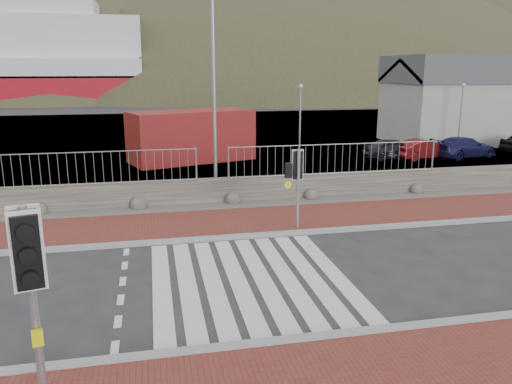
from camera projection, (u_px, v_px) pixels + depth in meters
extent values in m
plane|color=#28282B|center=(250.00, 279.00, 12.03)|extent=(220.00, 220.00, 0.00)
cube|color=brown|center=(223.00, 223.00, 16.29)|extent=(40.00, 3.00, 0.08)
cube|color=gray|center=(282.00, 342.00, 9.17)|extent=(40.00, 0.25, 0.12)
cube|color=gray|center=(230.00, 237.00, 14.87)|extent=(40.00, 0.25, 0.12)
cube|color=silver|center=(162.00, 287.00, 11.61)|extent=(0.42, 5.60, 0.01)
cube|color=silver|center=(187.00, 284.00, 11.73)|extent=(0.42, 5.60, 0.01)
cube|color=silver|center=(213.00, 282.00, 11.85)|extent=(0.42, 5.60, 0.01)
cube|color=silver|center=(238.00, 280.00, 11.97)|extent=(0.42, 5.60, 0.01)
cube|color=silver|center=(262.00, 278.00, 12.09)|extent=(0.42, 5.60, 0.01)
cube|color=silver|center=(286.00, 276.00, 12.21)|extent=(0.42, 5.60, 0.01)
cube|color=silver|center=(309.00, 274.00, 12.33)|extent=(0.42, 5.60, 0.01)
cube|color=silver|center=(332.00, 272.00, 12.45)|extent=(0.42, 5.60, 0.01)
cube|color=#59544C|center=(215.00, 207.00, 18.20)|extent=(40.00, 1.50, 0.06)
cube|color=#49423C|center=(213.00, 191.00, 18.86)|extent=(40.00, 0.60, 0.90)
cylinder|color=gray|center=(75.00, 153.00, 17.36)|extent=(8.40, 0.04, 0.04)
cylinder|color=gray|center=(196.00, 165.00, 18.34)|extent=(0.07, 0.07, 1.20)
cylinder|color=gray|center=(336.00, 144.00, 19.27)|extent=(8.40, 0.04, 0.04)
cylinder|color=gray|center=(228.00, 164.00, 18.58)|extent=(0.07, 0.07, 1.20)
cylinder|color=gray|center=(433.00, 156.00, 20.26)|extent=(0.07, 0.07, 1.20)
cube|color=#4C4C4F|center=(180.00, 134.00, 38.53)|extent=(120.00, 40.00, 0.50)
cube|color=#3F4C54|center=(165.00, 104.00, 71.78)|extent=(220.00, 50.00, 0.05)
cube|color=silver|center=(33.00, 39.00, 70.78)|extent=(30.00, 12.00, 6.00)
cube|color=silver|center=(30.00, 10.00, 69.82)|extent=(18.00, 10.00, 2.50)
cube|color=#9E9E99|center=(478.00, 113.00, 34.44)|extent=(12.00, 6.00, 4.00)
cube|color=#4C4C51|center=(482.00, 69.00, 33.75)|extent=(12.20, 6.20, 1.80)
ellipsoid|color=#343821|center=(88.00, 200.00, 97.35)|extent=(106.40, 68.40, 76.00)
ellipsoid|color=#343821|center=(308.00, 216.00, 107.76)|extent=(140.00, 90.00, 100.00)
ellipsoid|color=#343821|center=(494.00, 180.00, 115.30)|extent=(112.00, 72.00, 80.00)
cylinder|color=gray|center=(34.00, 309.00, 7.21)|extent=(0.12, 0.12, 3.11)
cube|color=yellow|center=(37.00, 334.00, 7.30)|extent=(0.17, 0.12, 0.24)
cube|color=black|center=(27.00, 248.00, 6.98)|extent=(0.50, 0.37, 1.17)
sphere|color=#0CE53F|center=(30.00, 270.00, 7.06)|extent=(0.17, 0.17, 0.17)
cylinder|color=gray|center=(298.00, 190.00, 15.44)|extent=(0.10, 0.10, 2.56)
cube|color=yellow|center=(298.00, 200.00, 15.52)|extent=(0.13, 0.08, 0.20)
cube|color=black|center=(299.00, 166.00, 15.26)|extent=(0.37, 0.23, 0.96)
sphere|color=#0CE53F|center=(298.00, 174.00, 15.32)|extent=(0.14, 0.14, 0.14)
cube|color=black|center=(288.00, 170.00, 15.24)|extent=(0.21, 0.15, 0.46)
cylinder|color=gray|center=(214.00, 94.00, 18.81)|extent=(0.14, 0.14, 8.00)
cube|color=maroon|center=(191.00, 136.00, 27.24)|extent=(7.10, 4.68, 2.74)
imported|color=black|center=(394.00, 149.00, 27.94)|extent=(3.58, 1.87, 1.16)
imported|color=#600D10|center=(424.00, 149.00, 27.93)|extent=(3.50, 1.63, 1.11)
imported|color=#161543|center=(464.00, 147.00, 28.42)|extent=(4.34, 2.61, 1.18)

